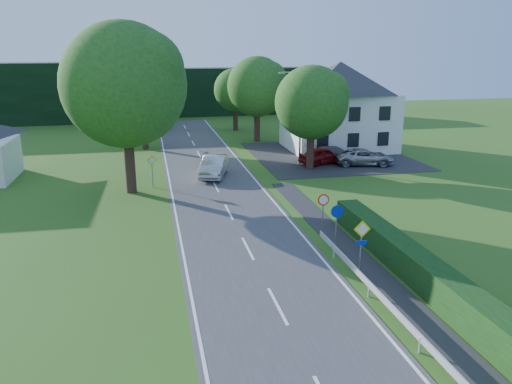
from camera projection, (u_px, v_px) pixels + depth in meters
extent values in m
cube|color=#3D3D40|center=(224.00, 203.00, 32.76)|extent=(7.00, 80.00, 0.04)
cube|color=#262628|center=(449.00, 348.00, 16.85)|extent=(1.50, 44.00, 0.04)
cube|color=#262628|center=(328.00, 155.00, 47.41)|extent=(14.00, 16.00, 0.04)
cube|color=white|center=(174.00, 206.00, 32.10)|extent=(0.12, 80.00, 0.01)
cube|color=white|center=(272.00, 200.00, 33.41)|extent=(0.12, 80.00, 0.01)
cube|color=black|center=(230.00, 91.00, 76.64)|extent=(30.00, 5.00, 7.00)
cube|color=white|center=(338.00, 121.00, 49.86)|extent=(10.00, 8.00, 5.60)
pyramid|color=#242429|center=(340.00, 77.00, 48.68)|extent=(10.60, 8.40, 3.00)
cylinder|color=gray|center=(300.00, 119.00, 42.72)|extent=(0.16, 0.16, 8.00)
cylinder|color=gray|center=(292.00, 72.00, 41.48)|extent=(1.70, 0.10, 0.10)
cube|color=gray|center=(282.00, 73.00, 41.31)|extent=(0.50, 0.18, 0.12)
cylinder|color=gray|center=(361.00, 250.00, 22.03)|extent=(0.07, 0.07, 2.40)
cube|color=#EBEB0C|center=(362.00, 229.00, 21.73)|extent=(0.78, 0.04, 0.78)
cube|color=white|center=(362.00, 229.00, 21.73)|extent=(0.57, 0.05, 0.57)
cube|color=#0B27B3|center=(361.00, 243.00, 21.91)|extent=(0.50, 0.04, 0.22)
cylinder|color=gray|center=(336.00, 229.00, 24.88)|extent=(0.07, 0.07, 2.20)
cylinder|color=#0B27B3|center=(337.00, 211.00, 24.59)|extent=(0.64, 0.04, 0.64)
cylinder|color=gray|center=(323.00, 217.00, 26.76)|extent=(0.07, 0.07, 2.20)
cylinder|color=#F1340E|center=(323.00, 200.00, 26.47)|extent=(0.64, 0.04, 0.64)
cylinder|color=white|center=(324.00, 200.00, 26.45)|extent=(0.48, 0.04, 0.48)
cylinder|color=gray|center=(152.00, 173.00, 36.25)|extent=(0.07, 0.07, 2.20)
cube|color=#EBEB0C|center=(152.00, 160.00, 35.96)|extent=(0.78, 0.04, 0.78)
cube|color=white|center=(152.00, 160.00, 35.96)|extent=(0.57, 0.05, 0.57)
imported|color=silver|center=(214.00, 166.00, 39.36)|extent=(3.06, 5.23, 1.63)
imported|color=black|center=(206.00, 156.00, 44.68)|extent=(1.39, 2.01, 1.00)
imported|color=maroon|center=(323.00, 155.00, 43.67)|extent=(4.65, 2.90, 1.48)
imported|color=#4E4F53|center=(335.00, 154.00, 44.35)|extent=(4.98, 2.25, 1.41)
imported|color=#9D9EA3|center=(364.00, 157.00, 43.28)|extent=(5.38, 3.33, 1.39)
imported|color=#AC100D|center=(311.00, 154.00, 43.27)|extent=(2.22, 2.26, 1.85)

